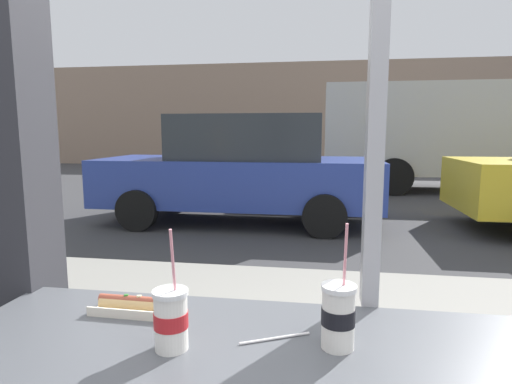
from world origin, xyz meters
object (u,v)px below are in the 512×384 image
soda_cup_left (171,319)px  box_truck (460,132)px  soda_cup_right (338,315)px  hotdog_tray_far (137,305)px  parked_car_blue (242,169)px

soda_cup_left → box_truck: size_ratio=0.04×
soda_cup_right → hotdog_tray_far: (-0.58, 0.11, -0.06)m
soda_cup_left → hotdog_tray_far: 0.26m
soda_cup_left → parked_car_blue: 6.05m
hotdog_tray_far → parked_car_blue: size_ratio=0.06×
soda_cup_left → parked_car_blue: size_ratio=0.07×
box_truck → hotdog_tray_far: bearing=-111.0°
soda_cup_right → hotdog_tray_far: size_ratio=1.18×
soda_cup_left → soda_cup_right: (0.40, 0.07, 0.01)m
soda_cup_left → box_truck: (3.83, 10.61, 0.44)m
soda_cup_right → parked_car_blue: parked_car_blue is taller
soda_cup_left → box_truck: bearing=70.2°
soda_cup_right → hotdog_tray_far: 0.59m
parked_car_blue → box_truck: (4.80, 4.64, 0.61)m
soda_cup_right → box_truck: size_ratio=0.05×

